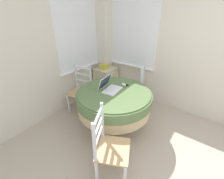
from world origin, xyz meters
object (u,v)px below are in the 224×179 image
object	(u,v)px
round_dining_table	(114,100)
storage_box	(104,66)
computer_mouse	(124,85)
dining_chair_near_right_window	(136,87)
laptop	(110,87)
dining_chair_near_back_window	(81,91)
cell_phone	(126,85)
dining_chair_camera_near	(109,147)
corner_cabinet	(106,80)

from	to	relation	value
round_dining_table	storage_box	xyz separation A→B (m)	(0.96, 0.97, 0.11)
computer_mouse	dining_chair_near_right_window	bearing A→B (deg)	6.56
dining_chair_near_right_window	storage_box	xyz separation A→B (m)	(0.07, 0.92, 0.25)
round_dining_table	laptop	xyz separation A→B (m)	(0.01, 0.10, 0.21)
dining_chair_near_back_window	storage_box	distance (m)	0.93
cell_phone	dining_chair_near_back_window	size ratio (longest dim) A/B	0.12
dining_chair_near_right_window	cell_phone	bearing A→B (deg)	-171.90
laptop	computer_mouse	bearing A→B (deg)	-22.36
round_dining_table	dining_chair_near_right_window	world-z (taller)	dining_chair_near_right_window
laptop	dining_chair_near_right_window	distance (m)	0.95
laptop	dining_chair_camera_near	distance (m)	1.00
dining_chair_near_back_window	storage_box	bearing A→B (deg)	5.29
storage_box	dining_chair_near_right_window	bearing A→B (deg)	-94.51
dining_chair_near_back_window	computer_mouse	bearing A→B (deg)	-77.13
cell_phone	dining_chair_camera_near	size ratio (longest dim) A/B	0.12
dining_chair_near_right_window	laptop	bearing A→B (deg)	177.44
cell_phone	dining_chair_near_back_window	distance (m)	1.00
round_dining_table	computer_mouse	xyz separation A→B (m)	(0.28, -0.02, 0.18)
laptop	round_dining_table	bearing A→B (deg)	-94.93
dining_chair_camera_near	laptop	bearing A→B (deg)	36.64
laptop	cell_phone	size ratio (longest dim) A/B	3.07
cell_phone	corner_cabinet	distance (m)	1.28
laptop	corner_cabinet	world-z (taller)	laptop
laptop	corner_cabinet	bearing A→B (deg)	41.25
corner_cabinet	storage_box	distance (m)	0.38
laptop	cell_phone	distance (m)	0.34
dining_chair_near_right_window	dining_chair_camera_near	bearing A→B (deg)	-162.36
round_dining_table	storage_box	bearing A→B (deg)	45.30
computer_mouse	storage_box	bearing A→B (deg)	55.18
dining_chair_camera_near	corner_cabinet	world-z (taller)	dining_chair_camera_near
round_dining_table	storage_box	distance (m)	1.37
laptop	computer_mouse	distance (m)	0.29
dining_chair_near_right_window	dining_chair_camera_near	xyz separation A→B (m)	(-1.63, -0.52, 0.00)
dining_chair_camera_near	round_dining_table	bearing A→B (deg)	31.96
storage_box	round_dining_table	bearing A→B (deg)	-134.70
computer_mouse	dining_chair_camera_near	xyz separation A→B (m)	(-1.02, -0.45, -0.32)
dining_chair_near_right_window	dining_chair_camera_near	world-z (taller)	same
round_dining_table	storage_box	world-z (taller)	storage_box
cell_phone	dining_chair_camera_near	bearing A→B (deg)	-157.62
dining_chair_camera_near	storage_box	distance (m)	2.25
computer_mouse	dining_chair_near_back_window	bearing A→B (deg)	102.87
corner_cabinet	laptop	bearing A→B (deg)	-138.75
cell_phone	storage_box	xyz separation A→B (m)	(0.64, 1.00, -0.05)
dining_chair_near_back_window	corner_cabinet	size ratio (longest dim) A/B	1.49
round_dining_table	storage_box	size ratio (longest dim) A/B	5.76
computer_mouse	corner_cabinet	bearing A→B (deg)	53.46
dining_chair_near_back_window	dining_chair_near_right_window	size ratio (longest dim) A/B	1.00
round_dining_table	corner_cabinet	distance (m)	1.42
round_dining_table	dining_chair_near_back_window	world-z (taller)	dining_chair_near_back_window
round_dining_table	dining_chair_camera_near	distance (m)	0.89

